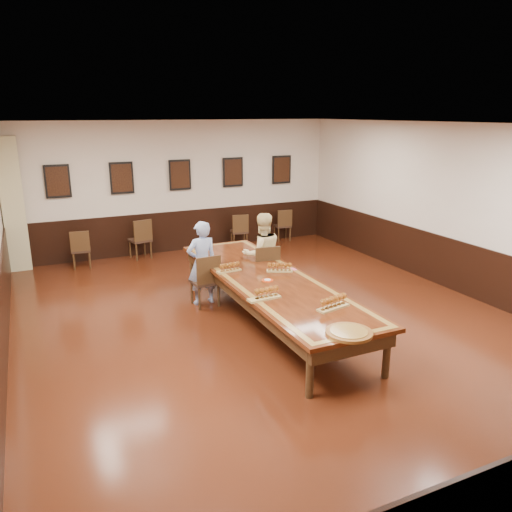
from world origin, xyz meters
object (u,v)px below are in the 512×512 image
chair_woman (264,270)px  conference_table (269,286)px  chair_man (205,280)px  spare_chair_a (81,249)px  spare_chair_b (140,239)px  person_man (202,263)px  spare_chair_d (282,225)px  carved_platter (349,332)px  person_woman (262,254)px  spare_chair_c (239,230)px

chair_woman → conference_table: bearing=74.5°
chair_man → spare_chair_a: bearing=-65.8°
spare_chair_b → person_man: bearing=84.6°
person_man → spare_chair_d: bearing=-138.2°
spare_chair_b → carved_platter: size_ratio=1.34×
spare_chair_b → spare_chair_d: bearing=169.9°
spare_chair_a → person_woman: (2.96, -3.24, 0.36)m
person_man → carved_platter: bearing=97.3°
spare_chair_a → person_woman: person_woman is taller
spare_chair_a → spare_chair_d: bearing=-170.0°
spare_chair_a → spare_chair_c: 3.92m
person_woman → conference_table: 1.32m
chair_man → spare_chair_d: 5.06m
spare_chair_d → person_woman: person_woman is taller
spare_chair_c → person_man: 4.03m
chair_man → spare_chair_b: chair_man is taller
person_man → carved_platter: (0.69, -3.56, 0.00)m
conference_table → carved_platter: (-0.05, -2.34, 0.16)m
spare_chair_a → spare_chair_b: bearing=-165.5°
spare_chair_b → spare_chair_d: spare_chair_b is taller
person_man → person_woman: person_woman is taller
spare_chair_b → carved_platter: 7.08m
chair_woman → conference_table: size_ratio=0.20×
chair_woman → spare_chair_a: size_ratio=1.16×
spare_chair_a → spare_chair_d: (5.26, 0.31, -0.00)m
spare_chair_a → conference_table: spare_chair_a is taller
spare_chair_a → person_man: size_ratio=0.57×
person_woman → spare_chair_c: bearing=-99.3°
spare_chair_c → conference_table: (-1.42, -4.61, 0.17)m
spare_chair_c → spare_chair_d: size_ratio=1.02×
spare_chair_c → spare_chair_d: bearing=-161.8°
chair_man → spare_chair_b: size_ratio=1.00×
chair_woman → carved_platter: bearing=88.2°
chair_man → spare_chair_b: 3.55m
chair_woman → carved_platter: (-0.50, -3.45, 0.27)m
chair_man → spare_chair_a: size_ratio=1.11×
spare_chair_c → person_woman: size_ratio=0.56×
spare_chair_a → person_woman: 4.40m
spare_chair_d → person_woman: size_ratio=0.55×
chair_woman → spare_chair_c: size_ratio=1.15×
person_woman → chair_man: bearing=11.2°
spare_chair_c → person_man: bearing=69.0°
spare_chair_c → chair_woman: bearing=85.9°
spare_chair_b → carved_platter: bearing=86.8°
chair_woman → person_woman: 0.30m
spare_chair_d → carved_platter: bearing=76.3°
chair_woman → person_man: 1.22m
conference_table → chair_woman: bearing=68.0°
chair_woman → spare_chair_b: chair_woman is taller
person_woman → conference_table: size_ratio=0.32×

